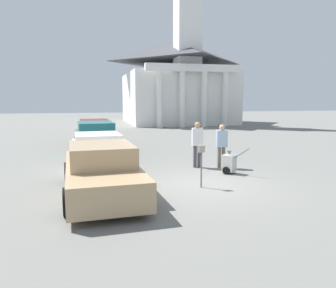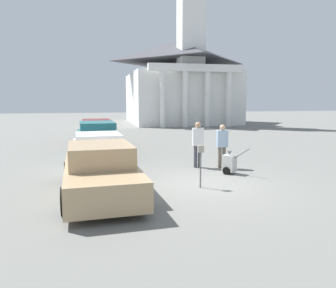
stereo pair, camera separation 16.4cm
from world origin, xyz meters
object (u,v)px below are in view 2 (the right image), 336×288
at_px(person_worker, 198,141).
at_px(person_supervisor, 222,143).
at_px(parked_car_tan, 100,171).
at_px(parked_car_white, 98,152).
at_px(church, 180,75).
at_px(parking_meter, 201,158).
at_px(parked_car_teal, 97,139).
at_px(equipment_cart, 229,163).
at_px(parked_car_maroon, 97,133).

relative_size(person_worker, person_supervisor, 1.06).
height_order(parked_car_tan, person_supervisor, person_supervisor).
xyz_separation_m(parked_car_white, church, (9.67, 24.24, 4.87)).
bearing_deg(parking_meter, parked_car_teal, 112.91).
height_order(parked_car_tan, parked_car_teal, parked_car_teal).
bearing_deg(person_supervisor, equipment_cart, 89.07).
distance_m(parked_car_maroon, parking_meter, 10.74).
relative_size(person_worker, equipment_cart, 1.81).
bearing_deg(person_worker, parking_meter, 77.87).
bearing_deg(person_supervisor, parked_car_maroon, -52.49).
bearing_deg(person_supervisor, parking_meter, 62.11).
distance_m(parking_meter, person_supervisor, 3.13).
xyz_separation_m(parking_meter, person_supervisor, (1.74, 2.60, 0.06)).
relative_size(person_supervisor, church, 0.07).
height_order(parking_meter, person_supervisor, person_supervisor).
height_order(person_worker, church, church).
relative_size(parked_car_tan, parked_car_maroon, 1.04).
bearing_deg(parked_car_teal, person_worker, -50.56).
relative_size(parking_meter, equipment_cart, 1.31).
relative_size(parked_car_teal, parked_car_maroon, 1.04).
relative_size(parked_car_white, church, 0.20).
height_order(parking_meter, person_worker, person_worker).
bearing_deg(parking_meter, parked_car_white, 130.74).
bearing_deg(parked_car_maroon, equipment_cart, -65.35).
bearing_deg(parked_car_white, parked_car_teal, 86.84).
relative_size(parked_car_teal, person_supervisor, 3.07).
xyz_separation_m(parked_car_teal, parked_car_maroon, (0.00, 3.25, -0.04)).
bearing_deg(person_supervisor, parked_car_tan, 35.00).
bearing_deg(person_worker, parked_car_tan, 41.47).
distance_m(parking_meter, church, 28.88).
height_order(parked_car_white, parked_car_maroon, parked_car_maroon).
xyz_separation_m(parked_car_teal, person_supervisor, (4.73, -4.47, 0.23)).
bearing_deg(parked_car_tan, person_worker, 34.19).
bearing_deg(parked_car_white, parking_meter, -52.41).
relative_size(parked_car_white, parked_car_teal, 0.95).
bearing_deg(parking_meter, church, 76.43).
height_order(parked_car_tan, parked_car_white, parked_car_tan).
distance_m(parked_car_maroon, equipment_cart, 9.88).
height_order(parked_car_maroon, church, church).
relative_size(parked_car_white, person_worker, 2.75).
bearing_deg(parking_meter, person_supervisor, 56.12).
xyz_separation_m(parked_car_tan, parking_meter, (2.99, 0.02, 0.24)).
height_order(parked_car_teal, equipment_cart, parked_car_teal).
height_order(parked_car_tan, person_worker, person_worker).
bearing_deg(parked_car_teal, parked_car_white, -93.16).
distance_m(parked_car_teal, parked_car_maroon, 3.25).
height_order(parked_car_white, parking_meter, parked_car_white).
xyz_separation_m(equipment_cart, church, (5.07, 26.13, 5.15)).
bearing_deg(church, equipment_cart, -100.98).
relative_size(parked_car_teal, parking_meter, 4.02).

